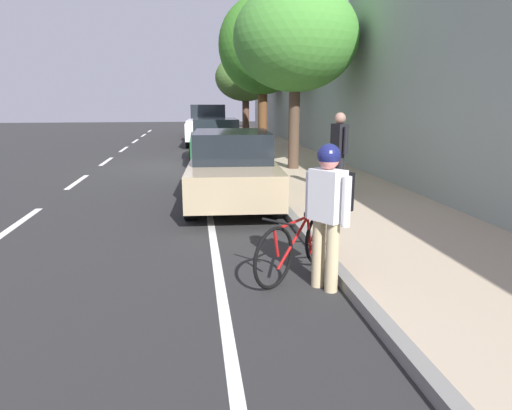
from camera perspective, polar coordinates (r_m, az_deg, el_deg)
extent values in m
plane|color=#282828|center=(15.16, -9.31, 4.94)|extent=(65.64, 65.64, 0.00)
cube|color=tan|center=(15.51, 4.60, 5.50)|extent=(3.07, 41.02, 0.13)
cube|color=gray|center=(15.24, -1.36, 5.40)|extent=(0.16, 41.02, 0.13)
cube|color=white|center=(9.03, -28.14, -2.04)|extent=(0.14, 2.20, 0.01)
cube|color=white|center=(12.96, -21.94, 2.79)|extent=(0.14, 2.20, 0.01)
cube|color=white|center=(17.02, -18.64, 5.33)|extent=(0.14, 2.20, 0.01)
cube|color=white|center=(21.14, -16.60, 6.88)|extent=(0.14, 2.20, 0.01)
cube|color=white|center=(25.28, -15.23, 7.92)|extent=(0.14, 2.20, 0.01)
cube|color=white|center=(29.44, -14.23, 8.67)|extent=(0.14, 2.20, 0.01)
cube|color=white|center=(33.61, -13.48, 9.23)|extent=(0.14, 2.20, 0.01)
cube|color=white|center=(15.16, -6.91, 5.03)|extent=(0.12, 41.02, 0.01)
cube|color=gray|center=(15.86, 11.29, 14.55)|extent=(0.50, 41.02, 5.15)
cube|color=tan|center=(9.51, -3.07, 3.90)|extent=(2.01, 4.49, 0.64)
cube|color=black|center=(9.43, -3.12, 7.62)|extent=(1.66, 2.18, 0.60)
cylinder|color=black|center=(10.95, 0.98, 3.72)|extent=(0.26, 0.67, 0.66)
cylinder|color=black|center=(10.91, -7.53, 3.57)|extent=(0.26, 0.67, 0.66)
cylinder|color=black|center=(8.29, 2.84, 0.61)|extent=(0.26, 0.67, 0.66)
cylinder|color=black|center=(8.24, -8.40, 0.40)|extent=(0.26, 0.67, 0.66)
cube|color=#1E512D|center=(16.24, -5.23, 7.73)|extent=(1.80, 4.42, 0.64)
cube|color=black|center=(16.19, -5.27, 9.92)|extent=(1.57, 2.11, 0.60)
cylinder|color=black|center=(17.67, -2.75, 7.34)|extent=(0.23, 0.66, 0.66)
cylinder|color=black|center=(17.61, -8.04, 7.20)|extent=(0.23, 0.66, 0.66)
cylinder|color=black|center=(14.97, -1.88, 6.28)|extent=(0.23, 0.66, 0.66)
cylinder|color=black|center=(14.90, -8.12, 6.12)|extent=(0.23, 0.66, 0.66)
cube|color=white|center=(22.66, -6.14, 9.64)|extent=(2.24, 5.40, 0.80)
cube|color=black|center=(23.56, -6.14, 11.72)|extent=(1.80, 1.59, 0.80)
cube|color=white|center=(21.45, -6.24, 10.67)|extent=(2.00, 2.75, 0.12)
cylinder|color=black|center=(24.33, -3.89, 9.10)|extent=(0.26, 0.81, 0.80)
cylinder|color=black|center=(24.36, -8.19, 9.00)|extent=(0.26, 0.81, 0.80)
cylinder|color=black|center=(21.05, -3.73, 8.46)|extent=(0.26, 0.81, 0.80)
cylinder|color=black|center=(21.09, -8.68, 8.35)|extent=(0.26, 0.81, 0.80)
cube|color=maroon|center=(29.14, -6.66, 10.11)|extent=(1.79, 4.41, 0.64)
cube|color=black|center=(29.11, -6.69, 11.33)|extent=(1.56, 2.11, 0.60)
cylinder|color=black|center=(30.55, -5.19, 9.78)|extent=(0.22, 0.66, 0.66)
cylinder|color=black|center=(30.50, -8.27, 9.69)|extent=(0.22, 0.66, 0.66)
cylinder|color=black|center=(27.83, -4.86, 9.45)|extent=(0.22, 0.66, 0.66)
cylinder|color=black|center=(27.78, -8.24, 9.36)|extent=(0.22, 0.66, 0.66)
torus|color=black|center=(5.17, 2.31, -6.79)|extent=(0.57, 0.54, 0.74)
torus|color=black|center=(5.99, 8.32, -4.09)|extent=(0.57, 0.54, 0.74)
cylinder|color=#A51414|center=(5.44, 4.80, -4.76)|extent=(0.50, 0.47, 0.55)
cylinder|color=#A51414|center=(5.73, 6.87, -3.96)|extent=(0.13, 0.12, 0.51)
cylinder|color=#A51414|center=(5.41, 5.16, -2.11)|extent=(0.56, 0.52, 0.05)
cylinder|color=#A51414|center=(5.88, 7.44, -5.25)|extent=(0.28, 0.27, 0.20)
cylinder|color=#A51414|center=(5.84, 7.78, -2.79)|extent=(0.22, 0.21, 0.35)
cylinder|color=#A51414|center=(5.14, 2.59, -4.83)|extent=(0.11, 0.10, 0.36)
cube|color=black|center=(5.69, 7.23, -1.05)|extent=(0.24, 0.24, 0.05)
cylinder|color=black|center=(5.10, 2.88, -2.20)|extent=(0.33, 0.36, 0.03)
cylinder|color=#C6B284|center=(5.25, 8.02, -6.10)|extent=(0.15, 0.15, 0.82)
cylinder|color=#C6B284|center=(5.14, 9.73, -6.62)|extent=(0.15, 0.15, 0.82)
cube|color=white|center=(5.01, 9.15, 1.23)|extent=(0.40, 0.44, 0.58)
cylinder|color=white|center=(5.18, 6.91, 1.36)|extent=(0.10, 0.10, 0.55)
cylinder|color=white|center=(4.86, 11.51, 0.40)|extent=(0.10, 0.10, 0.55)
sphere|color=tan|center=(4.94, 9.32, 5.85)|extent=(0.23, 0.23, 0.23)
sphere|color=navy|center=(4.93, 9.34, 6.31)|extent=(0.26, 0.26, 0.26)
cube|color=black|center=(5.16, 10.57, 1.75)|extent=(0.32, 0.35, 0.44)
cylinder|color=#4B382B|center=(13.53, 4.90, 10.54)|extent=(0.33, 0.33, 2.77)
ellipsoid|color=#458B34|center=(13.63, 5.11, 20.55)|extent=(3.59, 3.59, 3.01)
cylinder|color=brown|center=(19.60, 0.85, 12.10)|extent=(0.41, 0.41, 3.25)
ellipsoid|color=#367722|center=(19.73, 0.88, 19.80)|extent=(3.71, 3.71, 4.00)
cylinder|color=brown|center=(25.86, -1.32, 11.36)|extent=(0.39, 0.39, 2.34)
ellipsoid|color=#476E2C|center=(25.88, -1.35, 16.03)|extent=(3.40, 3.40, 2.60)
cylinder|color=black|center=(10.32, 10.16, 4.30)|extent=(0.15, 0.15, 0.89)
cylinder|color=black|center=(10.16, 10.76, 4.13)|extent=(0.15, 0.15, 0.89)
cube|color=black|center=(10.15, 10.64, 8.43)|extent=(0.32, 0.42, 0.63)
cylinder|color=black|center=(10.37, 9.85, 8.39)|extent=(0.10, 0.10, 0.59)
cylinder|color=black|center=(9.94, 11.44, 8.12)|extent=(0.10, 0.10, 0.59)
sphere|color=#9A705F|center=(10.13, 10.74, 10.89)|extent=(0.25, 0.25, 0.25)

